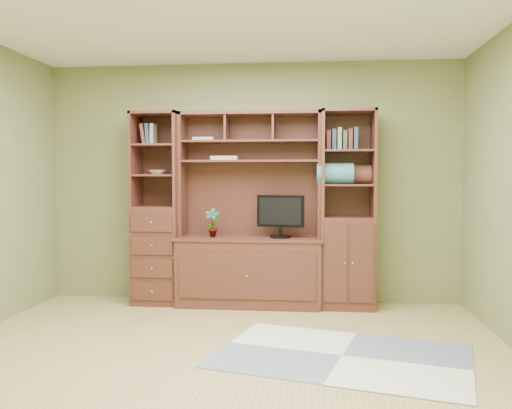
# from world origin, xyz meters

# --- Properties ---
(room) EXTENTS (4.60, 4.10, 2.64)m
(room) POSITION_xyz_m (0.00, 0.00, 1.30)
(room) COLOR tan
(room) RESTS_ON ground
(center_hutch) EXTENTS (1.54, 0.53, 2.05)m
(center_hutch) POSITION_xyz_m (0.01, 1.73, 1.02)
(center_hutch) COLOR #4D251B
(center_hutch) RESTS_ON ground
(left_tower) EXTENTS (0.50, 0.45, 2.05)m
(left_tower) POSITION_xyz_m (-0.99, 1.77, 1.02)
(left_tower) COLOR #4D251B
(left_tower) RESTS_ON ground
(right_tower) EXTENTS (0.55, 0.45, 2.05)m
(right_tower) POSITION_xyz_m (1.03, 1.77, 1.02)
(right_tower) COLOR #4D251B
(right_tower) RESTS_ON ground
(rug) EXTENTS (2.10, 1.66, 0.01)m
(rug) POSITION_xyz_m (0.90, 0.16, 0.01)
(rug) COLOR #A9AEAF
(rug) RESTS_ON ground
(monitor) EXTENTS (0.53, 0.31, 0.61)m
(monitor) POSITION_xyz_m (0.34, 1.70, 1.03)
(monitor) COLOR black
(monitor) RESTS_ON center_hutch
(orchid) EXTENTS (0.16, 0.11, 0.31)m
(orchid) POSITION_xyz_m (-0.38, 1.70, 0.88)
(orchid) COLOR #B64A3D
(orchid) RESTS_ON center_hutch
(magazines) EXTENTS (0.28, 0.21, 0.04)m
(magazines) POSITION_xyz_m (-0.27, 1.82, 1.56)
(magazines) COLOR #B0A396
(magazines) RESTS_ON center_hutch
(bowl) EXTENTS (0.19, 0.19, 0.05)m
(bowl) POSITION_xyz_m (-0.99, 1.77, 1.41)
(bowl) COLOR beige
(bowl) RESTS_ON left_tower
(blanket_teal) EXTENTS (0.37, 0.21, 0.21)m
(blanket_teal) POSITION_xyz_m (0.90, 1.73, 1.40)
(blanket_teal) COLOR teal
(blanket_teal) RESTS_ON right_tower
(blanket_red) EXTENTS (0.36, 0.20, 0.20)m
(blanket_red) POSITION_xyz_m (1.09, 1.85, 1.39)
(blanket_red) COLOR brown
(blanket_red) RESTS_ON right_tower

